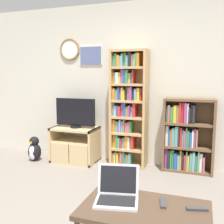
{
  "coord_description": "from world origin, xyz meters",
  "views": [
    {
      "loc": [
        1.14,
        -1.93,
        1.46
      ],
      "look_at": [
        0.05,
        1.21,
        0.99
      ],
      "focal_mm": 42.0,
      "sensor_mm": 36.0,
      "label": 1
    }
  ],
  "objects_px": {
    "bookshelf_short": "(185,137)",
    "penguin_figurine": "(34,150)",
    "television": "(75,113)",
    "remote_far_from_laptop": "(163,203)",
    "laptop": "(117,192)",
    "bookshelf_tall": "(128,108)",
    "coffee_table": "(144,213)",
    "remote_near_laptop": "(197,209)",
    "tv_stand": "(75,144)"
  },
  "relations": [
    {
      "from": "tv_stand",
      "to": "bookshelf_short",
      "type": "xyz_separation_m",
      "value": [
        1.79,
        0.14,
        0.23
      ]
    },
    {
      "from": "bookshelf_tall",
      "to": "television",
      "type": "bearing_deg",
      "value": -172.33
    },
    {
      "from": "tv_stand",
      "to": "penguin_figurine",
      "type": "relative_size",
      "value": 1.8
    },
    {
      "from": "tv_stand",
      "to": "remote_near_laptop",
      "type": "xyz_separation_m",
      "value": [
        2.0,
        -1.87,
        0.15
      ]
    },
    {
      "from": "penguin_figurine",
      "to": "tv_stand",
      "type": "bearing_deg",
      "value": 16.93
    },
    {
      "from": "coffee_table",
      "to": "laptop",
      "type": "relative_size",
      "value": 2.49
    },
    {
      "from": "remote_near_laptop",
      "to": "remote_far_from_laptop",
      "type": "relative_size",
      "value": 1.0
    },
    {
      "from": "bookshelf_short",
      "to": "remote_far_from_laptop",
      "type": "height_order",
      "value": "bookshelf_short"
    },
    {
      "from": "laptop",
      "to": "remote_far_from_laptop",
      "type": "bearing_deg",
      "value": -3.88
    },
    {
      "from": "laptop",
      "to": "remote_near_laptop",
      "type": "height_order",
      "value": "laptop"
    },
    {
      "from": "remote_far_from_laptop",
      "to": "bookshelf_tall",
      "type": "bearing_deg",
      "value": -77.59
    },
    {
      "from": "penguin_figurine",
      "to": "remote_near_laptop",
      "type": "bearing_deg",
      "value": -32.01
    },
    {
      "from": "television",
      "to": "bookshelf_tall",
      "type": "height_order",
      "value": "bookshelf_tall"
    },
    {
      "from": "laptop",
      "to": "remote_far_from_laptop",
      "type": "relative_size",
      "value": 2.4
    },
    {
      "from": "laptop",
      "to": "penguin_figurine",
      "type": "bearing_deg",
      "value": 128.2
    },
    {
      "from": "television",
      "to": "remote_far_from_laptop",
      "type": "height_order",
      "value": "television"
    },
    {
      "from": "tv_stand",
      "to": "remote_far_from_laptop",
      "type": "bearing_deg",
      "value": -46.92
    },
    {
      "from": "coffee_table",
      "to": "penguin_figurine",
      "type": "height_order",
      "value": "coffee_table"
    },
    {
      "from": "television",
      "to": "laptop",
      "type": "height_order",
      "value": "television"
    },
    {
      "from": "remote_near_laptop",
      "to": "laptop",
      "type": "bearing_deg",
      "value": 79.48
    },
    {
      "from": "bookshelf_short",
      "to": "penguin_figurine",
      "type": "height_order",
      "value": "bookshelf_short"
    },
    {
      "from": "remote_far_from_laptop",
      "to": "coffee_table",
      "type": "bearing_deg",
      "value": 29.84
    },
    {
      "from": "remote_near_laptop",
      "to": "penguin_figurine",
      "type": "xyz_separation_m",
      "value": [
        -2.67,
        1.67,
        -0.26
      ]
    },
    {
      "from": "bookshelf_tall",
      "to": "coffee_table",
      "type": "bearing_deg",
      "value": -70.7
    },
    {
      "from": "bookshelf_short",
      "to": "laptop",
      "type": "xyz_separation_m",
      "value": [
        -0.41,
        -2.06,
        -0.02
      ]
    },
    {
      "from": "coffee_table",
      "to": "remote_far_from_laptop",
      "type": "xyz_separation_m",
      "value": [
        0.13,
        0.11,
        0.06
      ]
    },
    {
      "from": "coffee_table",
      "to": "television",
      "type": "bearing_deg",
      "value": 128.91
    },
    {
      "from": "television",
      "to": "remote_near_laptop",
      "type": "bearing_deg",
      "value": -43.47
    },
    {
      "from": "tv_stand",
      "to": "penguin_figurine",
      "type": "height_order",
      "value": "tv_stand"
    },
    {
      "from": "television",
      "to": "coffee_table",
      "type": "xyz_separation_m",
      "value": [
        1.6,
        -1.98,
        -0.44
      ]
    },
    {
      "from": "bookshelf_tall",
      "to": "bookshelf_short",
      "type": "bearing_deg",
      "value": 1.25
    },
    {
      "from": "bookshelf_tall",
      "to": "coffee_table",
      "type": "height_order",
      "value": "bookshelf_tall"
    },
    {
      "from": "television",
      "to": "remote_far_from_laptop",
      "type": "relative_size",
      "value": 4.18
    },
    {
      "from": "laptop",
      "to": "television",
      "type": "bearing_deg",
      "value": 113.36
    },
    {
      "from": "laptop",
      "to": "coffee_table",
      "type": "bearing_deg",
      "value": -25.19
    },
    {
      "from": "laptop",
      "to": "penguin_figurine",
      "type": "distance_m",
      "value": 2.69
    },
    {
      "from": "bookshelf_short",
      "to": "remote_far_from_laptop",
      "type": "relative_size",
      "value": 6.72
    },
    {
      "from": "laptop",
      "to": "bookshelf_tall",
      "type": "bearing_deg",
      "value": 91.73
    },
    {
      "from": "coffee_table",
      "to": "remote_far_from_laptop",
      "type": "relative_size",
      "value": 5.99
    },
    {
      "from": "bookshelf_tall",
      "to": "remote_far_from_laptop",
      "type": "distance_m",
      "value": 2.22
    },
    {
      "from": "tv_stand",
      "to": "television",
      "type": "height_order",
      "value": "television"
    },
    {
      "from": "penguin_figurine",
      "to": "bookshelf_short",
      "type": "bearing_deg",
      "value": 8.08
    },
    {
      "from": "remote_near_laptop",
      "to": "penguin_figurine",
      "type": "distance_m",
      "value": 3.16
    },
    {
      "from": "bookshelf_short",
      "to": "penguin_figurine",
      "type": "bearing_deg",
      "value": -171.92
    },
    {
      "from": "bookshelf_short",
      "to": "laptop",
      "type": "height_order",
      "value": "bookshelf_short"
    },
    {
      "from": "coffee_table",
      "to": "remote_near_laptop",
      "type": "bearing_deg",
      "value": 14.49
    },
    {
      "from": "bookshelf_short",
      "to": "remote_far_from_laptop",
      "type": "xyz_separation_m",
      "value": [
        -0.04,
        -2.01,
        -0.08
      ]
    },
    {
      "from": "bookshelf_short",
      "to": "television",
      "type": "bearing_deg",
      "value": -175.59
    },
    {
      "from": "laptop",
      "to": "bookshelf_short",
      "type": "bearing_deg",
      "value": 66.92
    },
    {
      "from": "tv_stand",
      "to": "remote_far_from_laptop",
      "type": "distance_m",
      "value": 2.56
    }
  ]
}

